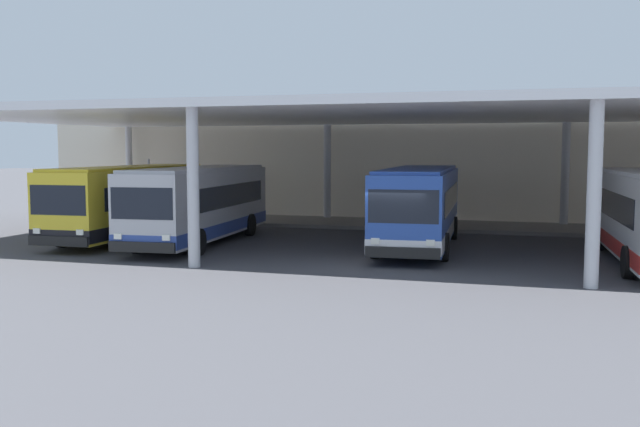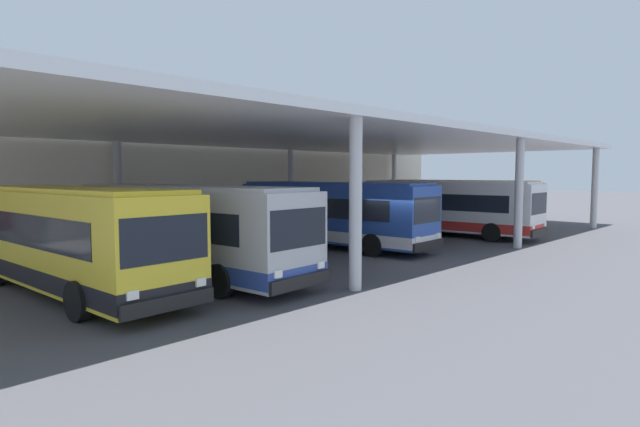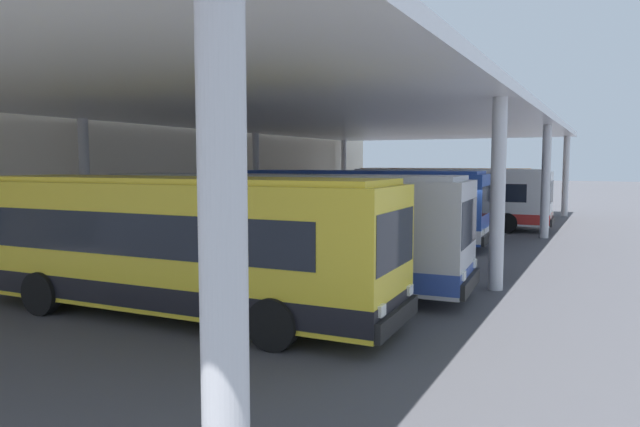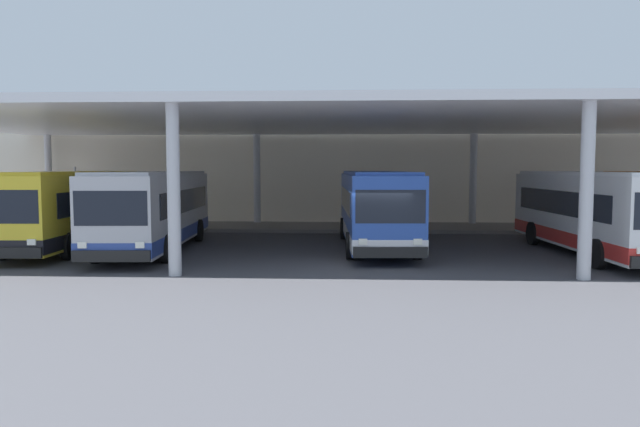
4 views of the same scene
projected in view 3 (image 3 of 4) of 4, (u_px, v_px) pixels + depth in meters
The scene contains 11 objects.
ground_plane at pixel (459, 252), 22.40m from camera, with size 200.00×200.00×0.00m, color #47474C.
platform_kerb at pixel (216, 233), 27.73m from camera, with size 42.00×4.50×0.18m, color gray.
station_building_facade at pixel (164, 165), 28.92m from camera, with size 48.00×1.60×6.74m, color beige.
canopy_shelter at pixel (333, 120), 24.43m from camera, with size 40.00×17.00×5.55m.
bus_nearest_bay at pixel (174, 244), 12.96m from camera, with size 3.05×10.63×3.17m.
bus_second_bay at pixel (278, 229), 15.94m from camera, with size 3.27×10.68×3.17m.
bus_middle_bay at pixel (361, 206), 24.44m from camera, with size 3.08×10.64×3.17m.
bus_far_bay at pixel (448, 197), 30.93m from camera, with size 3.02×10.62×3.17m.
bus_departing at pixel (441, 193), 34.96m from camera, with size 3.34×10.69×3.17m.
bench_waiting at pixel (310, 208), 36.35m from camera, with size 1.80×0.45×0.92m.
trash_bin at pixel (324, 205), 38.51m from camera, with size 0.52×0.52×0.98m.
Camera 3 is at (-22.22, -5.28, 3.48)m, focal length 32.14 mm.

